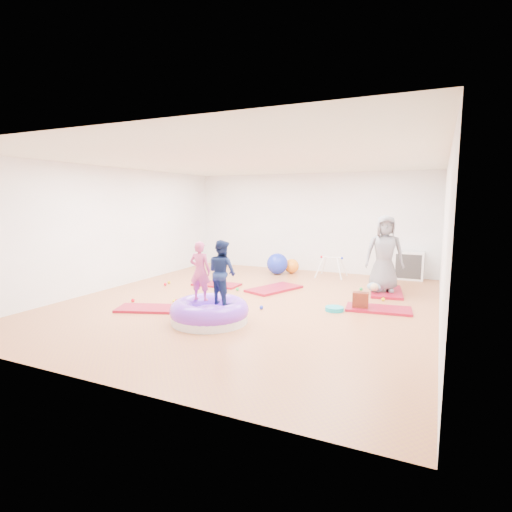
% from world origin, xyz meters
% --- Properties ---
extents(room, '(7.01, 8.01, 2.81)m').
position_xyz_m(room, '(0.00, 0.00, 1.40)').
color(room, '#AC6141').
rests_on(room, ground).
extents(gym_mat_front_left, '(1.27, 0.93, 0.05)m').
position_xyz_m(gym_mat_front_left, '(-1.49, -1.33, 0.02)').
color(gym_mat_front_left, '#9D0015').
rests_on(gym_mat_front_left, ground).
extents(gym_mat_mid_left, '(1.12, 0.57, 0.05)m').
position_xyz_m(gym_mat_mid_left, '(-1.41, 1.07, 0.02)').
color(gym_mat_mid_left, '#9D0015').
rests_on(gym_mat_mid_left, ground).
extents(gym_mat_center_back, '(1.09, 1.46, 0.05)m').
position_xyz_m(gym_mat_center_back, '(0.04, 1.20, 0.03)').
color(gym_mat_center_back, '#9D0015').
rests_on(gym_mat_center_back, ground).
extents(gym_mat_right, '(1.24, 0.72, 0.05)m').
position_xyz_m(gym_mat_right, '(2.47, 0.43, 0.02)').
color(gym_mat_right, '#9D0015').
rests_on(gym_mat_right, ground).
extents(gym_mat_rear_right, '(0.83, 1.39, 0.05)m').
position_xyz_m(gym_mat_rear_right, '(2.42, 1.98, 0.03)').
color(gym_mat_rear_right, '#9D0015').
rests_on(gym_mat_rear_right, ground).
extents(inflatable_cushion, '(1.33, 1.33, 0.42)m').
position_xyz_m(inflatable_cushion, '(-0.04, -1.50, 0.16)').
color(inflatable_cushion, silver).
rests_on(inflatable_cushion, ground).
extents(child_pink, '(0.40, 0.29, 1.02)m').
position_xyz_m(child_pink, '(-0.26, -1.42, 0.90)').
color(child_pink, '#CD487F').
rests_on(child_pink, inflatable_cushion).
extents(child_navy, '(0.63, 0.57, 1.07)m').
position_xyz_m(child_navy, '(0.21, -1.49, 0.92)').
color(child_navy, navy).
rests_on(child_navy, inflatable_cushion).
extents(adult_caregiver, '(0.92, 0.71, 1.67)m').
position_xyz_m(adult_caregiver, '(2.36, 1.91, 0.89)').
color(adult_caregiver, slate).
rests_on(adult_caregiver, gym_mat_rear_right).
extents(infant, '(0.37, 0.37, 0.22)m').
position_xyz_m(infant, '(2.22, 1.73, 0.17)').
color(infant, '#89AAC9').
rests_on(infant, gym_mat_rear_right).
extents(ball_pit_balls, '(5.10, 3.05, 0.07)m').
position_xyz_m(ball_pit_balls, '(-0.55, 0.38, 0.04)').
color(ball_pit_balls, '#D4B905').
rests_on(ball_pit_balls, ground).
extents(exercise_ball_blue, '(0.58, 0.58, 0.58)m').
position_xyz_m(exercise_ball_blue, '(-0.62, 3.08, 0.29)').
color(exercise_ball_blue, '#1A2CBE').
rests_on(exercise_ball_blue, ground).
extents(exercise_ball_orange, '(0.41, 0.41, 0.41)m').
position_xyz_m(exercise_ball_orange, '(-0.30, 3.38, 0.20)').
color(exercise_ball_orange, orange).
rests_on(exercise_ball_orange, ground).
extents(infant_play_gym, '(0.73, 0.70, 0.56)m').
position_xyz_m(infant_play_gym, '(0.88, 3.16, 0.38)').
color(infant_play_gym, white).
rests_on(infant_play_gym, ground).
extents(cube_shelf, '(0.73, 0.36, 0.73)m').
position_xyz_m(cube_shelf, '(2.75, 3.79, 0.36)').
color(cube_shelf, white).
rests_on(cube_shelf, ground).
extents(balance_disc, '(0.34, 0.34, 0.08)m').
position_xyz_m(balance_disc, '(1.72, 0.05, 0.04)').
color(balance_disc, '#10A0B1').
rests_on(balance_disc, ground).
extents(backpack, '(0.31, 0.21, 0.33)m').
position_xyz_m(backpack, '(2.15, 0.33, 0.17)').
color(backpack, '#A63216').
rests_on(backpack, ground).
extents(yellow_toy, '(0.18, 0.18, 0.03)m').
position_xyz_m(yellow_toy, '(-1.37, -0.59, 0.01)').
color(yellow_toy, '#D4B905').
rests_on(yellow_toy, ground).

